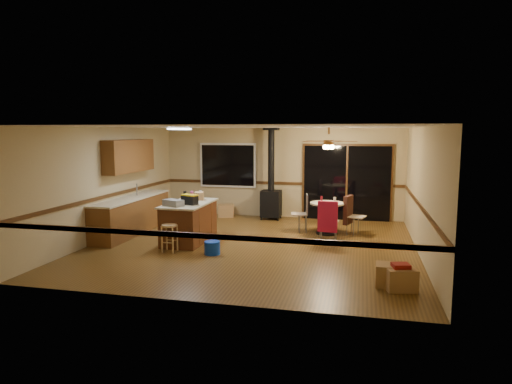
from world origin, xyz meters
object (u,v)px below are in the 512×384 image
(chair_near, at_px, (328,217))
(box_corner_b, at_px, (390,275))
(chair_right, at_px, (349,210))
(box_corner_a, at_px, (400,279))
(wood_stove, at_px, (271,194))
(chair_left, at_px, (304,209))
(toolbox_grey, at_px, (173,203))
(box_under_window, at_px, (226,211))
(blue_bucket, at_px, (212,248))
(bar_stool, at_px, (170,238))
(dining_table, at_px, (327,213))
(kitchen_island, at_px, (189,222))
(toolbox_black, at_px, (190,200))

(chair_near, height_order, box_corner_b, chair_near)
(chair_right, relative_size, box_corner_a, 1.50)
(wood_stove, xyz_separation_m, chair_left, (1.11, -1.43, -0.14))
(toolbox_grey, distance_m, box_under_window, 3.70)
(wood_stove, height_order, toolbox_grey, wood_stove)
(blue_bucket, distance_m, chair_near, 2.75)
(bar_stool, relative_size, chair_left, 1.13)
(dining_table, distance_m, chair_near, 0.89)
(wood_stove, height_order, bar_stool, wood_stove)
(kitchen_island, bearing_deg, toolbox_black, -63.60)
(chair_near, relative_size, box_corner_b, 1.55)
(chair_left, bearing_deg, dining_table, -11.28)
(chair_near, bearing_deg, chair_right, 65.79)
(dining_table, xyz_separation_m, chair_right, (0.53, 0.11, 0.07))
(kitchen_island, xyz_separation_m, dining_table, (3.01, 1.50, 0.08))
(box_corner_b, bearing_deg, toolbox_black, 155.71)
(wood_stove, bearing_deg, chair_right, -32.89)
(toolbox_black, relative_size, bar_stool, 0.61)
(wood_stove, xyz_separation_m, toolbox_grey, (-1.45, -3.56, 0.24))
(chair_left, distance_m, box_corner_a, 4.40)
(box_corner_b, bearing_deg, chair_left, 116.74)
(kitchen_island, xyz_separation_m, chair_left, (2.41, 1.62, 0.14))
(toolbox_black, distance_m, blue_bucket, 1.33)
(wood_stove, xyz_separation_m, toolbox_black, (-1.18, -3.30, 0.27))
(kitchen_island, distance_m, box_under_window, 3.11)
(dining_table, xyz_separation_m, chair_left, (-0.60, 0.12, 0.06))
(toolbox_grey, bearing_deg, box_under_window, 88.71)
(bar_stool, distance_m, box_corner_a, 4.71)
(wood_stove, bearing_deg, dining_table, -42.22)
(dining_table, bearing_deg, bar_stool, -141.43)
(blue_bucket, distance_m, chair_right, 3.71)
(blue_bucket, bearing_deg, box_corner_b, -19.29)
(dining_table, height_order, chair_left, chair_left)
(chair_near, bearing_deg, toolbox_grey, -160.85)
(kitchen_island, distance_m, box_corner_b, 4.81)
(bar_stool, relative_size, box_under_window, 1.26)
(bar_stool, bearing_deg, chair_left, 46.05)
(dining_table, relative_size, chair_right, 1.20)
(bar_stool, xyz_separation_m, dining_table, (3.07, 2.45, 0.24))
(chair_left, bearing_deg, blue_bucket, -121.32)
(chair_near, bearing_deg, blue_bucket, -145.24)
(blue_bucket, height_order, chair_left, chair_left)
(wood_stove, distance_m, toolbox_black, 3.51)
(chair_left, bearing_deg, chair_right, -0.66)
(kitchen_island, bearing_deg, dining_table, 26.45)
(chair_near, bearing_deg, box_corner_b, -66.21)
(box_under_window, bearing_deg, toolbox_black, -86.69)
(toolbox_black, bearing_deg, bar_stool, -104.63)
(wood_stove, bearing_deg, box_under_window, 177.91)
(toolbox_black, xyz_separation_m, dining_table, (2.89, 1.74, -0.47))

